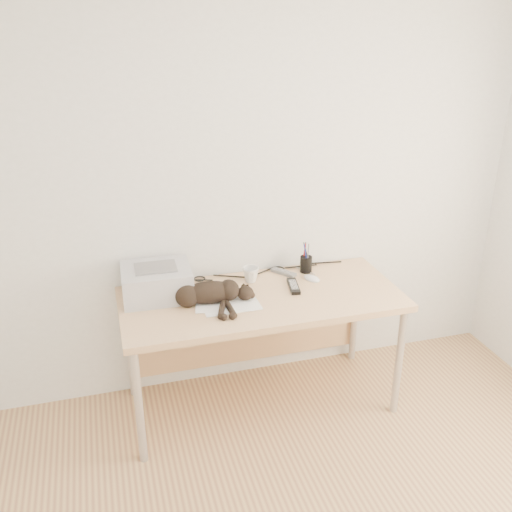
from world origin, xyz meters
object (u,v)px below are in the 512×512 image
object	(u,v)px
pen_cup	(306,264)
mouse	(312,277)
printer	(157,282)
cat	(206,294)
mug	(251,275)
desk	(257,310)

from	to	relation	value
pen_cup	mouse	world-z (taller)	pen_cup
printer	pen_cup	world-z (taller)	pen_cup
cat	mouse	world-z (taller)	cat
cat	mug	bearing A→B (deg)	39.02
desk	cat	world-z (taller)	cat
mug	pen_cup	distance (m)	0.37
printer	mug	size ratio (longest dim) A/B	3.95
desk	printer	world-z (taller)	printer
mouse	pen_cup	bearing A→B (deg)	63.84
desk	printer	size ratio (longest dim) A/B	4.07
desk	cat	bearing A→B (deg)	-164.46
desk	pen_cup	distance (m)	0.43
cat	pen_cup	bearing A→B (deg)	25.61
desk	cat	size ratio (longest dim) A/B	2.71
desk	pen_cup	world-z (taller)	pen_cup
desk	printer	bearing A→B (deg)	171.80
desk	printer	distance (m)	0.62
mouse	mug	bearing A→B (deg)	144.39
pen_cup	mouse	bearing A→B (deg)	-92.09
desk	pen_cup	xyz separation A→B (m)	(0.36, 0.15, 0.19)
cat	pen_cup	xyz separation A→B (m)	(0.68, 0.24, -0.01)
printer	mouse	size ratio (longest dim) A/B	3.35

